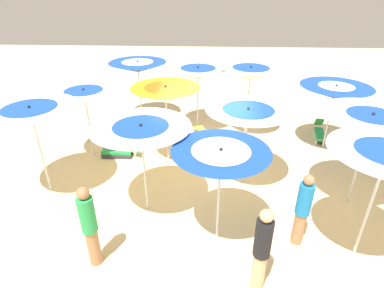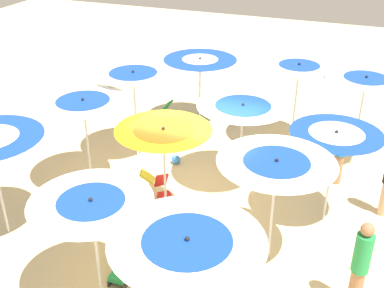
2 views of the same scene
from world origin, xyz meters
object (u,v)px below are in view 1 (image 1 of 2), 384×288
at_px(beach_umbrella_3, 138,67).
at_px(beach_umbrella_6, 166,93).
at_px(beach_umbrella_7, 84,96).
at_px(lounger_2, 120,151).
at_px(beach_umbrella_9, 220,160).
at_px(lounger_1, 188,150).
at_px(beachgoer_0, 262,249).
at_px(lounger_3, 202,133).
at_px(beach_umbrella_0, 335,92).
at_px(beach_umbrella_2, 198,73).
at_px(beach_umbrella_5, 248,115).
at_px(beachgoer_1, 89,225).
at_px(beach_umbrella_10, 141,133).
at_px(beach_umbrella_11, 31,115).
at_px(beach_umbrella_1, 250,74).
at_px(beachgoer_2, 303,209).
at_px(lounger_0, 319,133).
at_px(beach_ball, 248,145).
at_px(beach_umbrella_4, 371,124).

height_order(beach_umbrella_3, beach_umbrella_6, beach_umbrella_6).
bearing_deg(beach_umbrella_7, lounger_2, -6.11).
height_order(beach_umbrella_6, beach_umbrella_9, beach_umbrella_6).
bearing_deg(lounger_1, beachgoer_0, 68.43).
bearing_deg(lounger_3, beach_umbrella_0, -110.78).
distance_m(beach_umbrella_2, beach_umbrella_5, 3.70).
bearing_deg(beachgoer_1, beach_umbrella_10, 35.30).
bearing_deg(beach_umbrella_6, beachgoer_0, -64.22).
height_order(beach_umbrella_2, beach_umbrella_11, beach_umbrella_11).
bearing_deg(beach_umbrella_0, lounger_2, -171.60).
distance_m(beach_umbrella_0, beach_umbrella_5, 3.63).
height_order(beach_umbrella_1, beachgoer_1, beach_umbrella_1).
xyz_separation_m(beach_umbrella_11, beachgoer_2, (6.19, -1.61, -1.26)).
height_order(beach_umbrella_3, lounger_1, beach_umbrella_3).
bearing_deg(beachgoer_1, beach_umbrella_3, 62.40).
xyz_separation_m(lounger_0, beach_ball, (-2.62, -0.91, -0.07)).
distance_m(beach_umbrella_7, beachgoer_0, 6.64).
bearing_deg(beach_umbrella_9, beach_umbrella_11, 161.08).
relative_size(beach_umbrella_1, beach_umbrella_7, 1.12).
distance_m(beach_umbrella_2, beachgoer_0, 7.09).
distance_m(beach_umbrella_3, beach_umbrella_10, 5.59).
bearing_deg(beachgoer_0, beach_umbrella_6, 41.12).
height_order(beach_umbrella_4, beachgoer_1, beach_umbrella_4).
distance_m(beach_umbrella_4, lounger_3, 5.46).
distance_m(beach_umbrella_3, beach_ball, 5.04).
xyz_separation_m(beach_umbrella_11, lounger_1, (3.64, 1.94, -1.96)).
bearing_deg(beach_umbrella_10, lounger_2, 118.21).
relative_size(lounger_0, beachgoer_2, 0.74).
bearing_deg(beachgoer_2, beach_umbrella_11, -138.50).
bearing_deg(lounger_2, beach_umbrella_3, -92.95).
bearing_deg(lounger_2, lounger_0, -166.87).
bearing_deg(beach_ball, beachgoer_2, -82.07).
relative_size(beach_umbrella_9, beachgoer_2, 1.30).
height_order(beach_umbrella_5, beach_umbrella_11, beach_umbrella_11).
xyz_separation_m(beach_umbrella_4, beach_ball, (-2.24, 2.70, -2.07)).
xyz_separation_m(beach_umbrella_3, beachgoer_1, (0.45, -7.17, -1.15)).
relative_size(lounger_0, lounger_1, 1.12).
bearing_deg(beach_umbrella_3, beach_umbrella_10, -77.74).
distance_m(beach_umbrella_11, lounger_3, 5.54).
relative_size(beach_umbrella_3, beach_ball, 9.62).
xyz_separation_m(lounger_2, beach_ball, (4.16, 0.73, -0.07)).
xyz_separation_m(beach_umbrella_2, beach_umbrella_6, (-0.84, -2.40, 0.07)).
relative_size(beach_umbrella_0, beach_umbrella_2, 0.92).
bearing_deg(beachgoer_2, beach_umbrella_2, 168.26).
xyz_separation_m(beach_umbrella_4, beachgoer_2, (-1.66, -1.45, -1.29)).
xyz_separation_m(beach_umbrella_2, beach_umbrella_11, (-3.86, -4.09, 0.05)).
xyz_separation_m(beach_umbrella_4, beach_umbrella_6, (-4.83, 1.86, -0.01)).
bearing_deg(lounger_0, beach_umbrella_10, -41.70).
bearing_deg(beach_ball, lounger_0, 19.08).
xyz_separation_m(beach_umbrella_4, beach_umbrella_9, (-3.38, -1.37, -0.22)).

